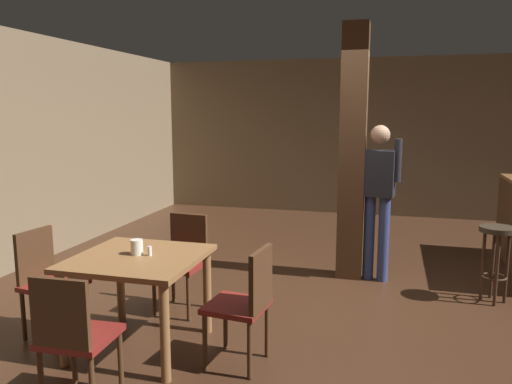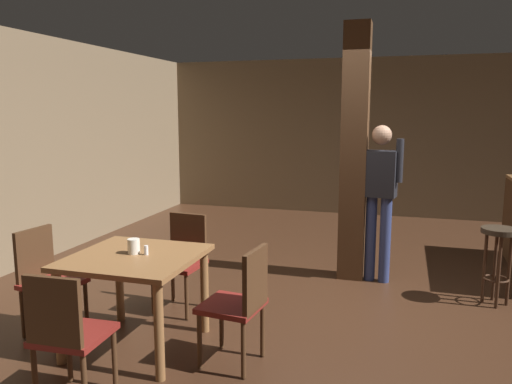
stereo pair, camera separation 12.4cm
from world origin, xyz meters
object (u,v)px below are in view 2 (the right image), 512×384
Objects in this scene: chair_east at (241,300)px; chair_north at (183,256)px; chair_west at (46,276)px; chair_south at (66,331)px; napkin_cup at (134,246)px; standing_person at (380,192)px; bar_stool_near at (498,248)px; dining_table at (135,270)px; salt_shaker at (146,250)px.

chair_east and chair_north have the same top height.
chair_south is at bearing -45.19° from chair_west.
chair_north is 7.51× the size of napkin_cup.
chair_north is at bearing 134.64° from chair_east.
chair_east is at bearing -111.19° from standing_person.
chair_south reaches higher than napkin_cup.
standing_person reaches higher than chair_east.
chair_south reaches higher than bar_stool_near.
chair_north is (-0.88, 0.89, 0.00)m from chair_east.
chair_north is 3.03m from bar_stool_near.
dining_table is 1.08× the size of chair_east.
chair_west is 11.97× the size of salt_shaker.
chair_south is 0.52× the size of standing_person.
dining_table is at bearing -90.75° from chair_north.
bar_stool_near is at bearing 25.52° from chair_west.
dining_table is 0.19m from salt_shaker.
chair_west is at bearing -178.59° from salt_shaker.
salt_shaker is (0.11, -0.00, -0.02)m from napkin_cup.
chair_east reaches higher than napkin_cup.
dining_table is at bearing -128.88° from standing_person.
chair_east is at bearing -137.52° from bar_stool_near.
napkin_cup reaches higher than dining_table.
chair_south is 3.91m from bar_stool_near.
dining_table is at bearing -51.70° from napkin_cup.
standing_person is at bearing 60.09° from chair_south.
chair_south is 0.94m from napkin_cup.
standing_person is 1.28m from bar_stool_near.
dining_table is at bearing -162.76° from salt_shaker.
chair_south is 7.51× the size of napkin_cup.
chair_west is (-0.85, 0.00, -0.13)m from dining_table.
salt_shaker is (0.94, 0.02, 0.29)m from chair_west.
chair_north is 0.52× the size of standing_person.
chair_east is at bearing 42.65° from chair_south.
chair_south is at bearing -137.47° from bar_stool_near.
chair_east reaches higher than bar_stool_near.
chair_north is 1.17× the size of bar_stool_near.
chair_south is 0.93m from salt_shaker.
salt_shaker reaches higher than bar_stool_near.
chair_north is (0.01, 0.84, -0.13)m from dining_table.
dining_table is 0.86m from chair_west.
chair_south is (-0.88, -0.81, 0.00)m from chair_east.
chair_north is at bearing -142.69° from standing_person.
salt_shaker is 0.10× the size of bar_stool_near.
chair_south is at bearing -88.06° from napkin_cup.
dining_table is at bearing 177.05° from chair_east.
standing_person is at bearing 50.34° from napkin_cup.
standing_person is (1.74, 2.16, 0.37)m from dining_table.
dining_table is at bearing -0.26° from chair_west.
chair_west is at bearing -140.23° from standing_person.
dining_table is 0.19m from napkin_cup.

